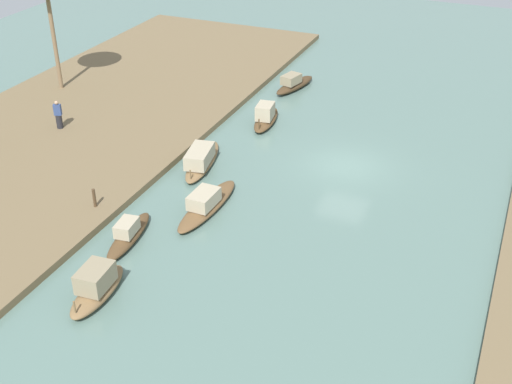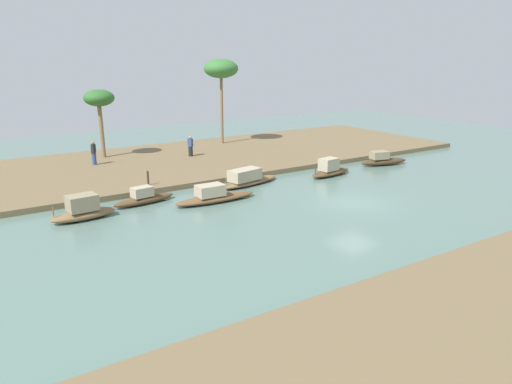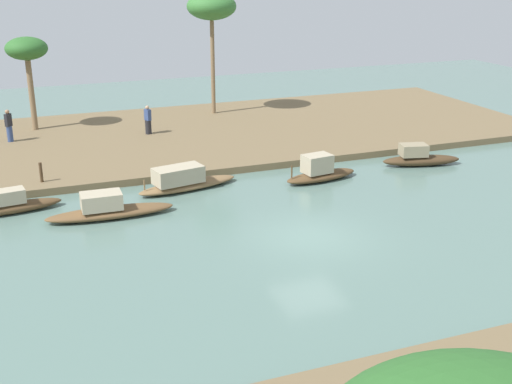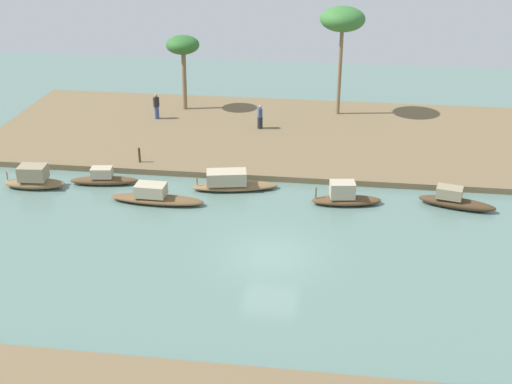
{
  "view_description": "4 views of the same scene",
  "coord_description": "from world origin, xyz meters",
  "px_view_note": "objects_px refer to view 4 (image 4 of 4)",
  "views": [
    {
      "loc": [
        29.47,
        7.64,
        16.05
      ],
      "look_at": [
        5.4,
        -2.67,
        0.75
      ],
      "focal_mm": 46.78,
      "sensor_mm": 36.0,
      "label": 1
    },
    {
      "loc": [
        19.88,
        19.82,
        8.3
      ],
      "look_at": [
        4.22,
        -3.83,
        0.41
      ],
      "focal_mm": 35.24,
      "sensor_mm": 36.0,
      "label": 2
    },
    {
      "loc": [
        9.96,
        20.31,
        9.7
      ],
      "look_at": [
        1.23,
        -2.31,
        1.14
      ],
      "focal_mm": 46.56,
      "sensor_mm": 36.0,
      "label": 3
    },
    {
      "loc": [
        -2.82,
        26.24,
        15.61
      ],
      "look_at": [
        1.24,
        -4.23,
        1.13
      ],
      "focal_mm": 47.24,
      "sensor_mm": 36.0,
      "label": 4
    }
  ],
  "objects_px": {
    "sampan_foreground": "(231,182)",
    "palm_tree_left_near": "(343,20)",
    "person_on_near_bank": "(157,107)",
    "sampan_downstream_large": "(155,197)",
    "person_by_mooring": "(260,118)",
    "sampan_near_left_bank": "(345,196)",
    "sampan_with_tall_canopy": "(455,200)",
    "mooring_post": "(139,155)",
    "sampan_with_red_awning": "(104,179)",
    "sampan_upstream_small": "(34,179)",
    "palm_tree_left_far": "(183,47)"
  },
  "relations": [
    {
      "from": "sampan_with_tall_canopy",
      "to": "person_on_near_bank",
      "type": "bearing_deg",
      "value": -16.4
    },
    {
      "from": "sampan_upstream_small",
      "to": "sampan_with_tall_canopy",
      "type": "height_order",
      "value": "sampan_upstream_small"
    },
    {
      "from": "sampan_downstream_large",
      "to": "palm_tree_left_near",
      "type": "height_order",
      "value": "palm_tree_left_near"
    },
    {
      "from": "person_on_near_bank",
      "to": "palm_tree_left_near",
      "type": "height_order",
      "value": "palm_tree_left_near"
    },
    {
      "from": "sampan_upstream_small",
      "to": "person_by_mooring",
      "type": "height_order",
      "value": "person_by_mooring"
    },
    {
      "from": "mooring_post",
      "to": "sampan_foreground",
      "type": "bearing_deg",
      "value": 158.11
    },
    {
      "from": "person_on_near_bank",
      "to": "person_by_mooring",
      "type": "xyz_separation_m",
      "value": [
        -7.33,
        1.04,
        -0.09
      ]
    },
    {
      "from": "sampan_downstream_large",
      "to": "person_by_mooring",
      "type": "bearing_deg",
      "value": -108.53
    },
    {
      "from": "sampan_foreground",
      "to": "person_on_near_bank",
      "type": "relative_size",
      "value": 2.75
    },
    {
      "from": "sampan_with_tall_canopy",
      "to": "palm_tree_left_far",
      "type": "distance_m",
      "value": 22.22
    },
    {
      "from": "sampan_upstream_small",
      "to": "palm_tree_left_near",
      "type": "relative_size",
      "value": 0.46
    },
    {
      "from": "sampan_upstream_small",
      "to": "sampan_with_tall_canopy",
      "type": "distance_m",
      "value": 22.63
    },
    {
      "from": "sampan_downstream_large",
      "to": "sampan_upstream_small",
      "type": "relative_size",
      "value": 1.47
    },
    {
      "from": "person_by_mooring",
      "to": "mooring_post",
      "type": "xyz_separation_m",
      "value": [
        6.27,
        6.73,
        -0.26
      ]
    },
    {
      "from": "sampan_near_left_bank",
      "to": "person_on_near_bank",
      "type": "bearing_deg",
      "value": -48.51
    },
    {
      "from": "person_on_near_bank",
      "to": "sampan_downstream_large",
      "type": "bearing_deg",
      "value": -120.46
    },
    {
      "from": "sampan_near_left_bank",
      "to": "sampan_with_red_awning",
      "type": "distance_m",
      "value": 13.37
    },
    {
      "from": "person_on_near_bank",
      "to": "mooring_post",
      "type": "bearing_deg",
      "value": -127.41
    },
    {
      "from": "sampan_foreground",
      "to": "person_on_near_bank",
      "type": "height_order",
      "value": "person_on_near_bank"
    },
    {
      "from": "mooring_post",
      "to": "palm_tree_left_far",
      "type": "distance_m",
      "value": 11.02
    },
    {
      "from": "mooring_post",
      "to": "palm_tree_left_near",
      "type": "height_order",
      "value": "palm_tree_left_near"
    },
    {
      "from": "sampan_upstream_small",
      "to": "mooring_post",
      "type": "xyz_separation_m",
      "value": [
        -4.94,
        -3.53,
        0.29
      ]
    },
    {
      "from": "sampan_near_left_bank",
      "to": "palm_tree_left_near",
      "type": "bearing_deg",
      "value": -95.27
    },
    {
      "from": "sampan_near_left_bank",
      "to": "sampan_with_tall_canopy",
      "type": "relative_size",
      "value": 0.94
    },
    {
      "from": "sampan_downstream_large",
      "to": "sampan_foreground",
      "type": "height_order",
      "value": "sampan_foreground"
    },
    {
      "from": "sampan_with_red_awning",
      "to": "sampan_near_left_bank",
      "type": "bearing_deg",
      "value": 169.11
    },
    {
      "from": "sampan_foreground",
      "to": "sampan_with_tall_canopy",
      "type": "bearing_deg",
      "value": 165.87
    },
    {
      "from": "sampan_upstream_small",
      "to": "mooring_post",
      "type": "bearing_deg",
      "value": -148.98
    },
    {
      "from": "sampan_with_red_awning",
      "to": "person_on_near_bank",
      "type": "height_order",
      "value": "person_on_near_bank"
    },
    {
      "from": "sampan_upstream_small",
      "to": "palm_tree_left_near",
      "type": "bearing_deg",
      "value": -143.71
    },
    {
      "from": "person_on_near_bank",
      "to": "person_by_mooring",
      "type": "distance_m",
      "value": 7.4
    },
    {
      "from": "sampan_near_left_bank",
      "to": "mooring_post",
      "type": "bearing_deg",
      "value": -23.69
    },
    {
      "from": "sampan_with_tall_canopy",
      "to": "mooring_post",
      "type": "xyz_separation_m",
      "value": [
        17.68,
        -2.97,
        0.39
      ]
    },
    {
      "from": "mooring_post",
      "to": "sampan_upstream_small",
      "type": "bearing_deg",
      "value": 35.51
    },
    {
      "from": "sampan_foreground",
      "to": "palm_tree_left_near",
      "type": "distance_m",
      "value": 15.38
    },
    {
      "from": "sampan_with_tall_canopy",
      "to": "person_by_mooring",
      "type": "bearing_deg",
      "value": -26.94
    },
    {
      "from": "sampan_with_tall_canopy",
      "to": "person_on_near_bank",
      "type": "distance_m",
      "value": 21.61
    },
    {
      "from": "sampan_downstream_large",
      "to": "palm_tree_left_near",
      "type": "relative_size",
      "value": 0.68
    },
    {
      "from": "sampan_upstream_small",
      "to": "person_on_near_bank",
      "type": "relative_size",
      "value": 1.97
    },
    {
      "from": "sampan_with_red_awning",
      "to": "sampan_with_tall_canopy",
      "type": "xyz_separation_m",
      "value": [
        -19.0,
        0.39,
        0.06
      ]
    },
    {
      "from": "sampan_foreground",
      "to": "palm_tree_left_near",
      "type": "bearing_deg",
      "value": -124.22
    },
    {
      "from": "sampan_downstream_large",
      "to": "palm_tree_left_near",
      "type": "distance_m",
      "value": 18.75
    },
    {
      "from": "sampan_with_red_awning",
      "to": "sampan_foreground",
      "type": "distance_m",
      "value": 7.17
    },
    {
      "from": "sampan_near_left_bank",
      "to": "sampan_downstream_large",
      "type": "height_order",
      "value": "sampan_near_left_bank"
    },
    {
      "from": "sampan_foreground",
      "to": "palm_tree_left_far",
      "type": "distance_m",
      "value": 14.41
    },
    {
      "from": "person_by_mooring",
      "to": "palm_tree_left_far",
      "type": "distance_m",
      "value": 7.82
    },
    {
      "from": "sampan_near_left_bank",
      "to": "person_on_near_bank",
      "type": "distance_m",
      "value": 17.18
    },
    {
      "from": "sampan_with_red_awning",
      "to": "mooring_post",
      "type": "bearing_deg",
      "value": -124.75
    },
    {
      "from": "sampan_downstream_large",
      "to": "sampan_with_red_awning",
      "type": "bearing_deg",
      "value": -27.44
    },
    {
      "from": "person_on_near_bank",
      "to": "mooring_post",
      "type": "relative_size",
      "value": 1.96
    }
  ]
}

